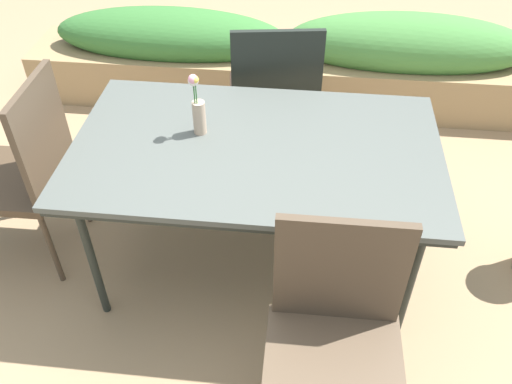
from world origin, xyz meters
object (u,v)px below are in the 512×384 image
object	(u,v)px
chair_near_right	(335,337)
chair_end_left	(26,166)
chair_far_side	(274,92)
flower_vase	(198,108)
planter_box	(289,60)
dining_table	(256,154)

from	to	relation	value
chair_near_right	chair_end_left	size ratio (longest dim) A/B	0.98
chair_near_right	chair_end_left	bearing A→B (deg)	-28.63
chair_far_side	flower_vase	bearing A→B (deg)	-120.00
chair_far_side	flower_vase	distance (m)	0.81
chair_near_right	chair_far_side	world-z (taller)	chair_far_side
chair_far_side	chair_end_left	xyz separation A→B (m)	(-1.09, -0.76, -0.01)
chair_end_left	planter_box	bearing A→B (deg)	-35.75
planter_box	dining_table	bearing A→B (deg)	-92.06
flower_vase	planter_box	size ratio (longest dim) A/B	0.08
chair_end_left	flower_vase	size ratio (longest dim) A/B	3.46
flower_vase	chair_end_left	bearing A→B (deg)	-175.14
chair_end_left	planter_box	world-z (taller)	chair_end_left
dining_table	flower_vase	world-z (taller)	flower_vase
chair_near_right	flower_vase	size ratio (longest dim) A/B	3.38
dining_table	planter_box	bearing A→B (deg)	87.94
dining_table	chair_far_side	world-z (taller)	chair_far_side
dining_table	chair_near_right	distance (m)	0.86
dining_table	planter_box	distance (m)	1.66
flower_vase	planter_box	xyz separation A→B (m)	(0.31, 1.54, -0.57)
chair_near_right	flower_vase	world-z (taller)	flower_vase
dining_table	chair_near_right	xyz separation A→B (m)	(0.35, -0.77, -0.16)
chair_end_left	flower_vase	distance (m)	0.89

